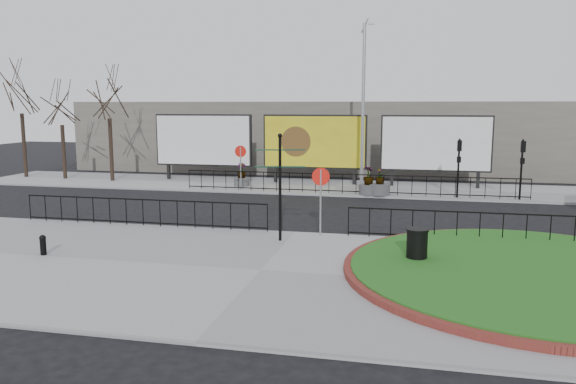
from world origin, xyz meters
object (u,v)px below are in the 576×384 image
(planter_a, at_px, (242,178))
(planter_b, at_px, (368,184))
(billboard_mid, at_px, (314,142))
(fingerpost_sign, at_px, (280,177))
(litter_bin, at_px, (417,247))
(bollard, at_px, (43,244))
(planter_c, at_px, (380,186))
(lamp_post, at_px, (363,104))

(planter_a, xyz_separation_m, planter_b, (7.45, -1.60, 0.06))
(billboard_mid, height_order, fingerpost_sign, billboard_mid)
(planter_b, bearing_deg, litter_bin, -79.58)
(bollard, height_order, planter_c, planter_c)
(billboard_mid, bearing_deg, lamp_post, -33.25)
(billboard_mid, xyz_separation_m, litter_bin, (5.87, -16.47, -1.93))
(billboard_mid, distance_m, planter_a, 4.85)
(bollard, xyz_separation_m, planter_b, (9.13, 14.27, 0.18))
(fingerpost_sign, distance_m, planter_a, 13.60)
(planter_a, bearing_deg, bollard, -96.06)
(planter_a, relative_size, planter_b, 0.90)
(litter_bin, bearing_deg, planter_c, 97.91)
(bollard, distance_m, planter_b, 16.95)
(bollard, xyz_separation_m, planter_c, (9.71, 14.27, 0.09))
(planter_a, height_order, planter_b, planter_b)
(bollard, relative_size, planter_a, 0.48)
(planter_a, height_order, planter_c, planter_c)
(lamp_post, height_order, planter_c, lamp_post)
(fingerpost_sign, bearing_deg, billboard_mid, 86.86)
(billboard_mid, height_order, planter_b, billboard_mid)
(fingerpost_sign, bearing_deg, planter_b, 70.17)
(billboard_mid, bearing_deg, fingerpost_sign, -85.05)
(fingerpost_sign, relative_size, planter_b, 2.48)
(planter_c, bearing_deg, fingerpost_sign, -104.64)
(lamp_post, height_order, planter_a, lamp_post)
(bollard, relative_size, litter_bin, 0.59)
(litter_bin, height_order, planter_b, planter_b)
(lamp_post, relative_size, fingerpost_sign, 2.48)
(litter_bin, relative_size, planter_a, 0.81)
(lamp_post, xyz_separation_m, fingerpost_sign, (-1.76, -12.44, -2.46))
(planter_a, distance_m, planter_b, 7.62)
(litter_bin, xyz_separation_m, planter_a, (-9.82, 14.50, -0.07))
(planter_b, bearing_deg, lamp_post, 107.12)
(planter_c, bearing_deg, bollard, -124.23)
(lamp_post, relative_size, bollard, 14.36)
(billboard_mid, relative_size, bollard, 9.64)
(billboard_mid, xyz_separation_m, planter_a, (-3.95, -1.97, -2.00))
(billboard_mid, height_order, planter_a, billboard_mid)
(billboard_mid, height_order, bollard, billboard_mid)
(billboard_mid, bearing_deg, litter_bin, -70.38)
(lamp_post, bearing_deg, bollard, -118.56)
(bollard, height_order, planter_b, planter_b)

